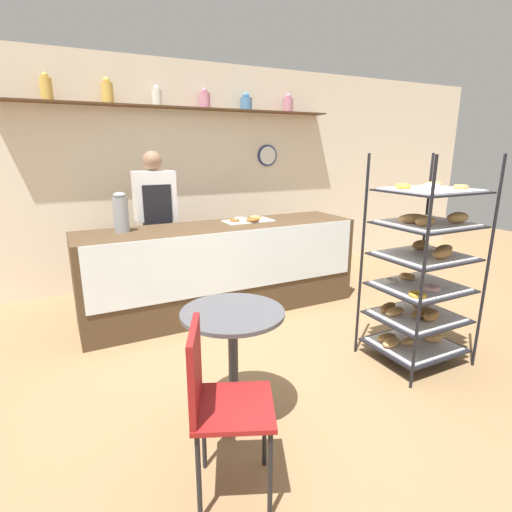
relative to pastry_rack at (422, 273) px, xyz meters
name	(u,v)px	position (x,y,z in m)	size (l,w,h in m)	color
ground_plane	(279,360)	(-1.00, 0.47, -0.73)	(14.00, 14.00, 0.00)	olive
back_wall	(183,174)	(-1.00, 2.94, 0.64)	(10.00, 0.30, 2.70)	beige
display_counter	(222,268)	(-1.00, 1.67, -0.27)	(2.85, 0.71, 0.92)	#4C3823
pastry_rack	(422,273)	(0.00, 0.00, 0.00)	(0.71, 0.62, 1.64)	black
person_worker	(156,221)	(-1.51, 2.30, 0.17)	(0.43, 0.23, 1.66)	#282833
cafe_table	(233,340)	(-1.62, -0.03, -0.18)	(0.63, 0.63, 0.74)	#262628
cafe_chair	(216,394)	(-1.92, -0.51, -0.18)	(0.50, 0.50, 0.90)	black
coffee_carafe	(121,213)	(-1.95, 1.77, 0.37)	(0.14, 0.14, 0.37)	gray
donut_tray_counter	(247,220)	(-0.67, 1.73, 0.21)	(0.52, 0.29, 0.05)	white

